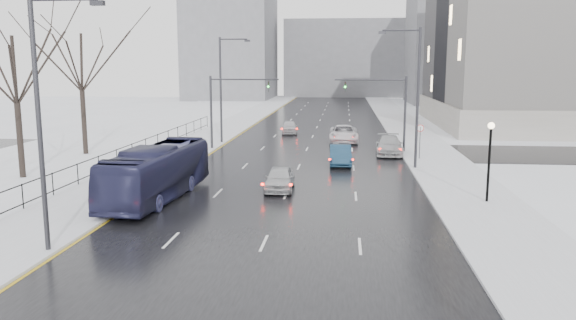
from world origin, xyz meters
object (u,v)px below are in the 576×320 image
(streetlight_r_mid, at_px, (415,91))
(tree_park_d, at_px, (23,179))
(no_uturn_sign, at_px, (420,131))
(sedan_center_near, at_px, (280,178))
(sedan_right_far, at_px, (389,145))
(lamppost_r_mid, at_px, (490,150))
(bus, at_px, (158,172))
(mast_signal_left, at_px, (223,104))
(sedan_right_cross, at_px, (344,134))
(sedan_center_far, at_px, (290,127))
(streetlight_l_far, at_px, (223,85))
(sedan_right_near, at_px, (340,155))
(streetlight_l_near, at_px, (44,113))
(tree_park_e, at_px, (86,155))
(mast_signal_right, at_px, (392,105))

(streetlight_r_mid, bearing_deg, tree_park_d, -166.99)
(no_uturn_sign, height_order, sedan_center_near, no_uturn_sign)
(no_uturn_sign, relative_size, sedan_right_far, 0.51)
(tree_park_d, bearing_deg, no_uturn_sign, 20.32)
(lamppost_r_mid, relative_size, bus, 0.40)
(tree_park_d, relative_size, mast_signal_left, 1.92)
(sedan_right_cross, relative_size, sedan_center_far, 1.40)
(streetlight_l_far, height_order, sedan_right_near, streetlight_l_far)
(streetlight_l_near, bearing_deg, no_uturn_sign, 54.11)
(streetlight_l_far, bearing_deg, tree_park_d, -118.15)
(sedan_right_far, bearing_deg, streetlight_l_far, 162.53)
(tree_park_e, bearing_deg, streetlight_r_mid, -8.63)
(no_uturn_sign, bearing_deg, streetlight_l_far, 155.27)
(tree_park_e, relative_size, streetlight_l_near, 1.35)
(streetlight_l_near, bearing_deg, tree_park_e, 112.69)
(tree_park_e, relative_size, streetlight_l_far, 1.35)
(lamppost_r_mid, relative_size, sedan_right_far, 0.81)
(tree_park_d, xyz_separation_m, sedan_center_near, (17.30, -1.81, 0.74))
(streetlight_l_near, height_order, bus, streetlight_l_near)
(mast_signal_right, relative_size, sedan_center_near, 1.58)
(streetlight_l_near, bearing_deg, mast_signal_right, 61.04)
(bus, xyz_separation_m, sedan_right_cross, (10.23, 24.61, -0.68))
(streetlight_l_far, xyz_separation_m, sedan_right_cross, (11.40, 1.94, -4.76))
(tree_park_e, xyz_separation_m, mast_signal_left, (10.87, 4.00, 4.11))
(mast_signal_left, distance_m, bus, 18.85)
(lamppost_r_mid, bearing_deg, sedan_right_far, 103.43)
(lamppost_r_mid, bearing_deg, mast_signal_right, 101.54)
(mast_signal_right, distance_m, sedan_right_far, 3.59)
(tree_park_e, relative_size, mast_signal_right, 2.08)
(streetlight_l_far, height_order, sedan_center_near, streetlight_l_far)
(streetlight_r_mid, relative_size, no_uturn_sign, 3.70)
(lamppost_r_mid, distance_m, mast_signal_left, 25.71)
(sedan_center_near, bearing_deg, sedan_right_far, 61.01)
(lamppost_r_mid, height_order, mast_signal_right, mast_signal_right)
(tree_park_d, bearing_deg, streetlight_r_mid, 13.01)
(sedan_right_near, bearing_deg, streetlight_l_far, 133.98)
(streetlight_r_mid, xyz_separation_m, sedan_center_near, (-8.67, -7.81, -4.88))
(streetlight_l_far, height_order, no_uturn_sign, streetlight_l_far)
(streetlight_l_near, bearing_deg, sedan_center_far, 82.25)
(lamppost_r_mid, bearing_deg, streetlight_r_mid, 105.82)
(sedan_center_near, bearing_deg, tree_park_e, 144.90)
(streetlight_l_far, distance_m, sedan_right_far, 16.84)
(tree_park_e, bearing_deg, lamppost_r_mid, -25.62)
(streetlight_l_near, distance_m, sedan_center_near, 15.20)
(bus, relative_size, sedan_center_near, 2.62)
(tree_park_e, height_order, mast_signal_left, tree_park_e)
(streetlight_l_far, relative_size, sedan_right_cross, 1.69)
(tree_park_d, distance_m, streetlight_l_far, 21.17)
(mast_signal_left, distance_m, sedan_right_near, 12.83)
(sedan_right_near, relative_size, sedan_right_cross, 0.77)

